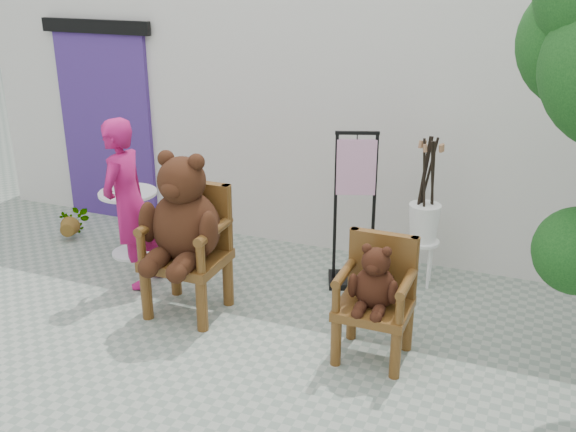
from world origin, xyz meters
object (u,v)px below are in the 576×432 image
object	(u,v)px
chair_big	(185,225)
chair_small	(376,289)
person	(130,204)
stool_bucket	(424,222)
display_stand	(354,228)
cafe_table	(130,215)

from	to	relation	value
chair_big	chair_small	world-z (taller)	chair_big
person	stool_bucket	world-z (taller)	person
chair_big	display_stand	xyz separation A→B (m)	(1.20, 1.06, -0.24)
cafe_table	stool_bucket	distance (m)	3.03
chair_big	chair_small	size ratio (longest dim) A/B	1.50
chair_small	stool_bucket	distance (m)	1.39
cafe_table	chair_small	bearing A→B (deg)	-17.81
person	stool_bucket	distance (m)	2.77
chair_small	stool_bucket	world-z (taller)	stool_bucket
chair_big	cafe_table	world-z (taller)	chair_big
stool_bucket	person	bearing A→B (deg)	-158.79
chair_big	chair_small	bearing A→B (deg)	-2.64
chair_small	stool_bucket	size ratio (longest dim) A/B	0.68
stool_bucket	cafe_table	bearing A→B (deg)	-171.35
chair_small	stool_bucket	xyz separation A→B (m)	(0.10, 1.38, 0.06)
cafe_table	chair_big	bearing A→B (deg)	-35.91
chair_small	cafe_table	distance (m)	3.04
person	cafe_table	xyz separation A→B (m)	(-0.41, 0.55, -0.37)
chair_small	cafe_table	size ratio (longest dim) A/B	1.39
chair_big	display_stand	bearing A→B (deg)	41.43
person	display_stand	bearing A→B (deg)	107.42
cafe_table	stool_bucket	bearing A→B (deg)	8.65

